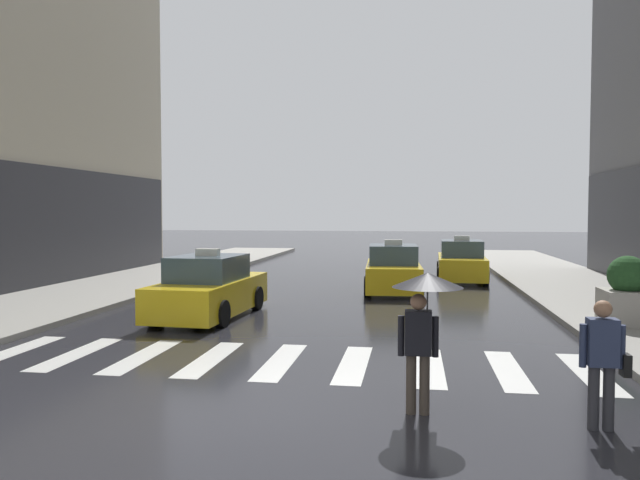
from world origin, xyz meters
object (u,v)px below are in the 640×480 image
object	(u,v)px
taxi_second	(393,271)
planter_near_corner	(627,293)
taxi_third	(461,262)
pedestrian_with_handbag	(603,357)
pedestrian_with_umbrella	(424,304)
taxi_lead	(209,289)

from	to	relation	value
taxi_second	planter_near_corner	world-z (taller)	taxi_second
taxi_third	pedestrian_with_handbag	bearing A→B (deg)	-88.52
pedestrian_with_handbag	planter_near_corner	distance (m)	7.33
pedestrian_with_umbrella	pedestrian_with_handbag	xyz separation A→B (m)	(2.22, -0.27, -0.58)
taxi_second	planter_near_corner	distance (m)	8.37
pedestrian_with_umbrella	pedestrian_with_handbag	world-z (taller)	pedestrian_with_umbrella
pedestrian_with_umbrella	pedestrian_with_handbag	distance (m)	2.31
taxi_second	pedestrian_with_umbrella	bearing A→B (deg)	-86.33
pedestrian_with_handbag	planter_near_corner	xyz separation A→B (m)	(2.54, 6.88, -0.06)
pedestrian_with_umbrella	planter_near_corner	distance (m)	8.17
taxi_third	taxi_lead	bearing A→B (deg)	-126.59
taxi_third	pedestrian_with_umbrella	distance (m)	16.79
taxi_third	planter_near_corner	bearing A→B (deg)	-73.51
planter_near_corner	taxi_lead	bearing A→B (deg)	178.10
pedestrian_with_umbrella	pedestrian_with_handbag	bearing A→B (deg)	-6.89
taxi_second	pedestrian_with_handbag	world-z (taller)	taxi_second
taxi_second	planter_near_corner	size ratio (longest dim) A/B	2.88
taxi_lead	pedestrian_with_umbrella	distance (m)	8.86
taxi_second	pedestrian_with_handbag	size ratio (longest dim) A/B	2.80
planter_near_corner	pedestrian_with_umbrella	bearing A→B (deg)	-125.79
taxi_lead	taxi_third	bearing A→B (deg)	53.41
taxi_second	pedestrian_with_handbag	xyz separation A→B (m)	(3.05, -13.11, 0.21)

